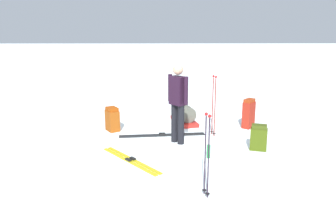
# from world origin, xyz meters

# --- Properties ---
(ground_plane) EXTENTS (80.00, 80.00, 0.00)m
(ground_plane) POSITION_xyz_m (0.00, 0.00, 0.00)
(ground_plane) COLOR white
(skier_standing) EXTENTS (0.45, 0.41, 1.70)m
(skier_standing) POSITION_xyz_m (0.03, 0.21, 0.95)
(skier_standing) COLOR black
(skier_standing) RESTS_ON ground_plane
(ski_pair_near) EXTENTS (0.37, 1.99, 0.05)m
(ski_pair_near) POSITION_xyz_m (-0.46, -0.13, 0.01)
(ski_pair_near) COLOR black
(ski_pair_near) RESTS_ON ground_plane
(ski_pair_far) EXTENTS (1.43, 1.22, 0.05)m
(ski_pair_far) POSITION_xyz_m (1.08, -0.72, 0.01)
(ski_pair_far) COLOR gold
(ski_pair_far) RESTS_ON ground_plane
(backpack_large_dark) EXTENTS (0.38, 0.36, 0.73)m
(backpack_large_dark) POSITION_xyz_m (-1.09, 2.00, 0.36)
(backpack_large_dark) COLOR maroon
(backpack_large_dark) RESTS_ON ground_plane
(backpack_bright) EXTENTS (0.29, 0.38, 0.53)m
(backpack_bright) POSITION_xyz_m (0.50, 1.84, 0.26)
(backpack_bright) COLOR #3E4E0F
(backpack_bright) RESTS_ON ground_plane
(backpack_small_spare) EXTENTS (0.43, 0.39, 0.58)m
(backpack_small_spare) POSITION_xyz_m (-0.86, -1.33, 0.28)
(backpack_small_spare) COLOR #944310
(backpack_small_spare) RESTS_ON ground_plane
(ski_poles_planted_near) EXTENTS (0.19, 0.11, 1.39)m
(ski_poles_planted_near) POSITION_xyz_m (-0.49, 1.05, 0.77)
(ski_poles_planted_near) COLOR maroon
(ski_poles_planted_near) RESTS_ON ground_plane
(ski_poles_planted_far) EXTENTS (0.18, 0.10, 1.28)m
(ski_poles_planted_far) POSITION_xyz_m (2.46, 0.55, 0.71)
(ski_poles_planted_far) COLOR black
(ski_poles_planted_far) RESTS_ON ground_plane
(gear_sled) EXTENTS (1.12, 0.71, 0.49)m
(gear_sled) POSITION_xyz_m (-1.53, 0.44, 0.22)
(gear_sled) COLOR red
(gear_sled) RESTS_ON ground_plane
(thermos_bottle) EXTENTS (0.07, 0.07, 0.26)m
(thermos_bottle) POSITION_xyz_m (0.93, 0.77, 0.13)
(thermos_bottle) COLOR #1E7C36
(thermos_bottle) RESTS_ON ground_plane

